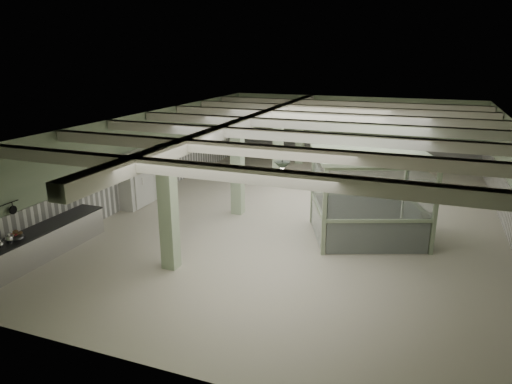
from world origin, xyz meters
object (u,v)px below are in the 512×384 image
(guard_booth, at_px, (370,182))
(walkin_cooler, at_px, (143,177))
(prep_counter, at_px, (35,246))
(filing_cabinet, at_px, (426,233))

(guard_booth, bearing_deg, walkin_cooler, 155.92)
(prep_counter, height_order, guard_booth, guard_booth)
(walkin_cooler, height_order, guard_booth, guard_booth)
(prep_counter, bearing_deg, walkin_cooler, 90.83)
(walkin_cooler, distance_m, filing_cabinet, 11.03)
(guard_booth, distance_m, filing_cabinet, 2.34)
(prep_counter, height_order, filing_cabinet, filing_cabinet)
(walkin_cooler, bearing_deg, filing_cabinet, -5.04)
(guard_booth, xyz_separation_m, filing_cabinet, (1.87, -0.44, -1.34))
(filing_cabinet, bearing_deg, prep_counter, -167.99)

